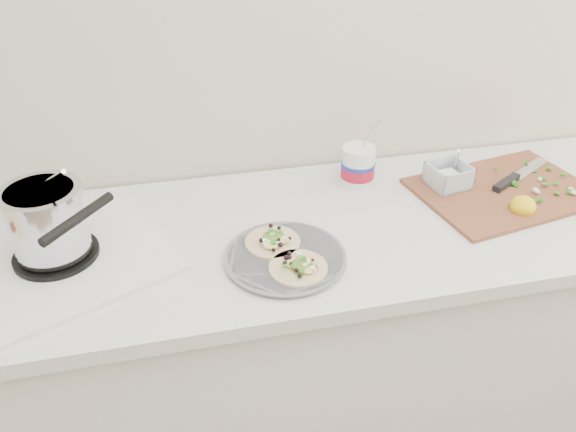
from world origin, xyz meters
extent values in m
cube|color=beige|center=(0.00, 1.73, 1.30)|extent=(3.50, 0.05, 2.60)
cube|color=silver|center=(0.00, 1.43, 0.43)|extent=(2.40, 0.62, 0.86)
cube|color=silver|center=(0.00, 1.41, 0.88)|extent=(2.44, 0.66, 0.04)
cube|color=silver|center=(-0.69, 1.40, 0.91)|extent=(0.64, 0.62, 0.01)
cylinder|color=black|center=(-0.69, 1.40, 0.92)|extent=(0.20, 0.20, 0.01)
torus|color=black|center=(-0.69, 1.40, 0.94)|extent=(0.17, 0.17, 0.02)
cylinder|color=silver|center=(-0.69, 1.40, 1.02)|extent=(0.17, 0.17, 0.15)
cylinder|color=slate|center=(-0.15, 1.29, 0.91)|extent=(0.28, 0.28, 0.01)
cylinder|color=slate|center=(-0.15, 1.29, 0.91)|extent=(0.30, 0.30, 0.00)
cylinder|color=white|center=(0.14, 1.60, 0.96)|extent=(0.10, 0.10, 0.12)
cylinder|color=#A91229|center=(0.14, 1.60, 0.95)|extent=(0.10, 0.10, 0.04)
cylinder|color=#192D99|center=(0.14, 1.60, 0.97)|extent=(0.10, 0.10, 0.01)
cube|color=brown|center=(0.54, 1.46, 0.91)|extent=(0.55, 0.43, 0.01)
cube|color=white|center=(0.38, 1.52, 0.93)|extent=(0.07, 0.07, 0.03)
ellipsoid|color=yellow|center=(0.52, 1.34, 0.93)|extent=(0.07, 0.07, 0.06)
cube|color=silver|center=(0.67, 1.55, 0.91)|extent=(0.17, 0.12, 0.00)
cube|color=black|center=(0.55, 1.48, 0.92)|extent=(0.11, 0.08, 0.02)
camera|label=1|loc=(-0.39, 0.23, 1.74)|focal=35.00mm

